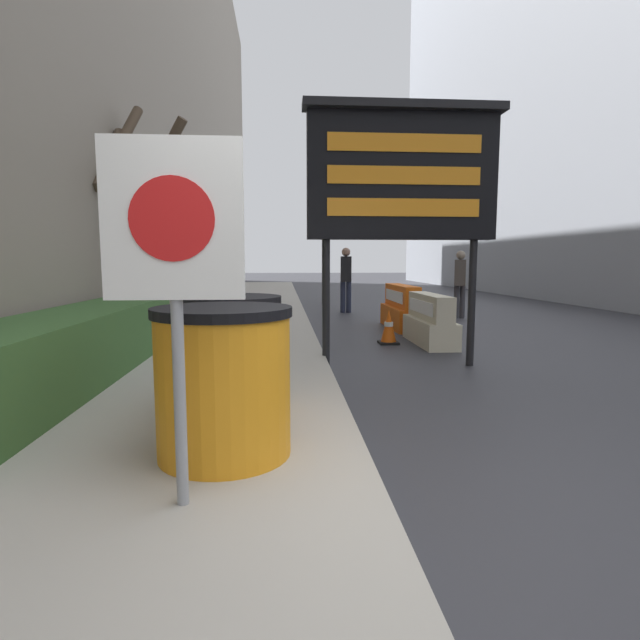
# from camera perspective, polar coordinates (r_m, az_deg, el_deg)

# --- Properties ---
(ground_plane) EXTENTS (120.00, 120.00, 0.00)m
(ground_plane) POSITION_cam_1_polar(r_m,az_deg,el_deg) (2.74, 8.61, -23.82)
(ground_plane) COLOR #2D2D33
(sidewalk_left) EXTENTS (3.31, 56.00, 0.16)m
(sidewalk_left) POSITION_cam_1_polar(r_m,az_deg,el_deg) (2.87, -28.50, -21.27)
(sidewalk_left) COLOR #A39E93
(sidewalk_left) RESTS_ON ground_plane
(hedge_strip) EXTENTS (0.90, 5.03, 0.71)m
(hedge_strip) POSITION_cam_1_polar(r_m,az_deg,el_deg) (5.68, -26.67, -2.86)
(hedge_strip) COLOR #335628
(hedge_strip) RESTS_ON sidewalk_left
(bare_tree) EXTENTS (1.99, 1.91, 3.84)m
(bare_tree) POSITION_cam_1_polar(r_m,az_deg,el_deg) (8.73, -19.59, 10.84)
(bare_tree) COLOR #4C3D2D
(bare_tree) RESTS_ON sidewalk_left
(barrel_drum_foreground) EXTENTS (0.87, 0.87, 0.95)m
(barrel_drum_foreground) POSITION_cam_1_polar(r_m,az_deg,el_deg) (3.22, -10.95, -6.88)
(barrel_drum_foreground) COLOR orange
(barrel_drum_foreground) RESTS_ON sidewalk_left
(barrel_drum_middle) EXTENTS (0.87, 0.87, 0.95)m
(barrel_drum_middle) POSITION_cam_1_polar(r_m,az_deg,el_deg) (4.18, -10.37, -3.75)
(barrel_drum_middle) COLOR orange
(barrel_drum_middle) RESTS_ON sidewalk_left
(warning_sign) EXTENTS (0.67, 0.08, 1.81)m
(warning_sign) POSITION_cam_1_polar(r_m,az_deg,el_deg) (2.50, -16.35, 7.83)
(warning_sign) COLOR gray
(warning_sign) RESTS_ON sidewalk_left
(message_board) EXTENTS (2.55, 0.36, 3.35)m
(message_board) POSITION_cam_1_polar(r_m,az_deg,el_deg) (6.69, 9.38, 15.98)
(message_board) COLOR black
(message_board) RESTS_ON ground_plane
(jersey_barrier_cream) EXTENTS (0.51, 1.69, 0.85)m
(jersey_barrier_cream) POSITION_cam_1_polar(r_m,az_deg,el_deg) (8.65, 12.43, -0.22)
(jersey_barrier_cream) COLOR beige
(jersey_barrier_cream) RESTS_ON ground_plane
(jersey_barrier_orange_far) EXTENTS (0.53, 1.87, 0.90)m
(jersey_barrier_orange_far) POSITION_cam_1_polar(r_m,az_deg,el_deg) (10.58, 9.30, 1.22)
(jersey_barrier_orange_far) COLOR orange
(jersey_barrier_orange_far) RESTS_ON ground_plane
(traffic_cone_near) EXTENTS (0.33, 0.33, 0.58)m
(traffic_cone_near) POSITION_cam_1_polar(r_m,az_deg,el_deg) (8.53, 7.85, -0.83)
(traffic_cone_near) COLOR black
(traffic_cone_near) RESTS_ON ground_plane
(traffic_cone_mid) EXTENTS (0.35, 0.35, 0.63)m
(traffic_cone_mid) POSITION_cam_1_polar(r_m,az_deg,el_deg) (10.35, 10.50, 0.57)
(traffic_cone_mid) COLOR black
(traffic_cone_mid) RESTS_ON ground_plane
(traffic_cone_far) EXTENTS (0.36, 0.36, 0.64)m
(traffic_cone_far) POSITION_cam_1_polar(r_m,az_deg,el_deg) (11.69, 13.39, 1.21)
(traffic_cone_far) COLOR black
(traffic_cone_far) RESTS_ON ground_plane
(traffic_light_near_curb) EXTENTS (0.28, 0.44, 4.45)m
(traffic_light_near_curb) POSITION_cam_1_polar(r_m,az_deg,el_deg) (16.32, 0.46, 13.07)
(traffic_light_near_curb) COLOR #2D2D30
(traffic_light_near_curb) RESTS_ON ground_plane
(pedestrian_worker) EXTENTS (0.40, 0.50, 1.66)m
(pedestrian_worker) POSITION_cam_1_polar(r_m,az_deg,el_deg) (12.75, 15.72, 4.59)
(pedestrian_worker) COLOR #333338
(pedestrian_worker) RESTS_ON ground_plane
(pedestrian_passerby) EXTENTS (0.31, 0.48, 1.76)m
(pedestrian_passerby) POSITION_cam_1_polar(r_m,az_deg,el_deg) (13.63, 2.98, 5.22)
(pedestrian_passerby) COLOR #23283D
(pedestrian_passerby) RESTS_ON ground_plane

